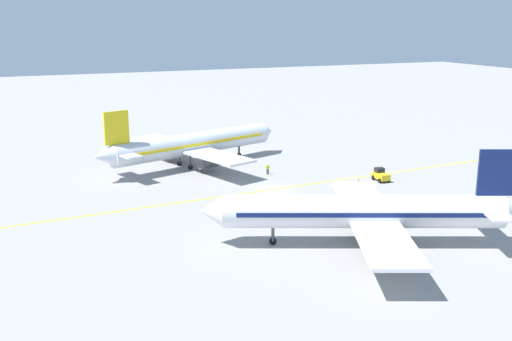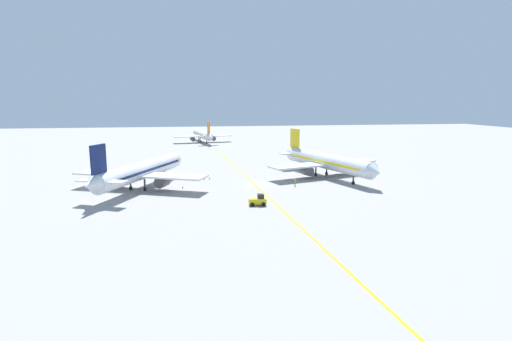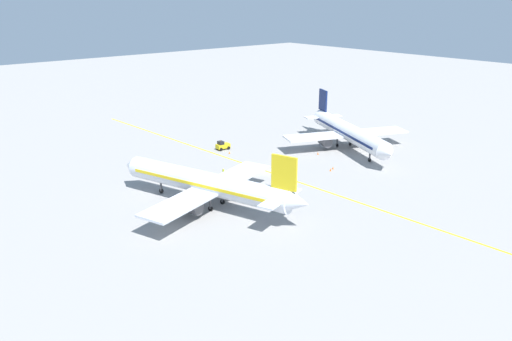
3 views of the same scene
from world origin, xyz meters
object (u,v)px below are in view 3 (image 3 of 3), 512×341
traffic_cone_far_edge (333,168)px  airplane_at_gate (348,132)px  airplane_adjacent_stand (208,184)px  baggage_tug_white (223,146)px  traffic_cone_mid_apron (318,153)px  traffic_cone_by_wingtip (229,153)px  traffic_cone_near_nose (330,170)px  ground_crew_worker (223,172)px

traffic_cone_far_edge → airplane_at_gate: bearing=-150.3°
airplane_adjacent_stand → baggage_tug_white: bearing=-130.9°
baggage_tug_white → traffic_cone_far_edge: bearing=108.9°
baggage_tug_white → traffic_cone_mid_apron: baggage_tug_white is taller
traffic_cone_far_edge → traffic_cone_by_wingtip: bearing=-66.4°
baggage_tug_white → traffic_cone_near_nose: baggage_tug_white is taller
traffic_cone_by_wingtip → traffic_cone_far_edge: same height
airplane_at_gate → baggage_tug_white: airplane_at_gate is taller
airplane_at_gate → baggage_tug_white: bearing=-38.3°
baggage_tug_white → ground_crew_worker: 17.48m
airplane_adjacent_stand → ground_crew_worker: bearing=-136.8°
airplane_adjacent_stand → ground_crew_worker: (-9.87, -9.26, -2.80)m
airplane_adjacent_stand → ground_crew_worker: 13.82m
traffic_cone_by_wingtip → ground_crew_worker: bearing=48.0°
traffic_cone_far_edge → baggage_tug_white: bearing=-71.1°
airplane_at_gate → ground_crew_worker: 32.03m
ground_crew_worker → traffic_cone_near_nose: bearing=148.5°
airplane_at_gate → airplane_adjacent_stand: size_ratio=0.97×
traffic_cone_mid_apron → airplane_at_gate: bearing=173.7°
airplane_adjacent_stand → traffic_cone_near_nose: 27.64m
traffic_cone_near_nose → traffic_cone_far_edge: size_ratio=1.00×
traffic_cone_far_edge → airplane_adjacent_stand: bearing=-2.1°
traffic_cone_mid_apron → traffic_cone_by_wingtip: same height
traffic_cone_mid_apron → baggage_tug_white: bearing=-50.7°
baggage_tug_white → traffic_cone_mid_apron: (-13.10, 16.02, -0.63)m
airplane_adjacent_stand → traffic_cone_far_edge: bearing=177.9°
traffic_cone_near_nose → traffic_cone_far_edge: same height
baggage_tug_white → traffic_cone_near_nose: bearing=106.1°
traffic_cone_mid_apron → traffic_cone_by_wingtip: size_ratio=1.00×
airplane_at_gate → traffic_cone_by_wingtip: bearing=-31.3°
airplane_adjacent_stand → ground_crew_worker: size_ratio=20.67×
traffic_cone_far_edge → traffic_cone_near_nose: bearing=19.8°
ground_crew_worker → traffic_cone_far_edge: ground_crew_worker is taller
traffic_cone_near_nose → traffic_cone_by_wingtip: size_ratio=1.00×
traffic_cone_near_nose → ground_crew_worker: bearing=-31.5°
traffic_cone_by_wingtip → traffic_cone_near_nose: bearing=110.4°
airplane_at_gate → traffic_cone_near_nose: size_ratio=61.35×
traffic_cone_mid_apron → ground_crew_worker: bearing=-4.7°
airplane_at_gate → traffic_cone_far_edge: 15.44m
traffic_cone_mid_apron → traffic_cone_by_wingtip: (13.90, -12.59, 0.00)m
airplane_adjacent_stand → baggage_tug_white: 31.02m
airplane_adjacent_stand → traffic_cone_by_wingtip: (-19.44, -19.90, -3.43)m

